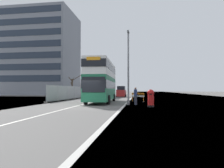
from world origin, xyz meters
TOP-DOWN VIEW (x-y plane):
  - ground at (0.66, 0.09)m, footprint 140.00×280.00m
  - double_decker_bus at (0.40, 6.48)m, footprint 3.02×10.42m
  - lamppost_foreground at (3.84, 3.38)m, footprint 0.29×0.70m
  - red_pillar_postbox at (6.00, 1.03)m, footprint 0.62×0.62m
  - roadworks_barrier at (4.77, 8.48)m, footprint 1.66×0.77m
  - construction_site_fence at (-6.20, 18.83)m, footprint 0.44×27.40m
  - car_oncoming_near at (1.18, 23.81)m, footprint 1.91×4.00m
  - car_receding_mid at (-3.44, 32.64)m, footprint 2.09×4.35m
  - bare_tree_far_verge_near at (-10.38, 26.05)m, footprint 3.00×2.08m
  - bare_tree_far_verge_mid at (-14.68, 49.46)m, footprint 3.11×2.95m
  - pedestrian_at_kerb at (4.58, 3.49)m, footprint 0.34×0.34m
  - backdrop_office_block at (-26.39, 41.61)m, footprint 21.07×16.06m

SIDE VIEW (x-z plane):
  - ground at x=0.66m, z-range -0.10..0.00m
  - roadworks_barrier at x=4.77m, z-range 0.14..1.28m
  - red_pillar_postbox at x=6.00m, z-range 0.08..1.67m
  - pedestrian_at_kerb at x=4.58m, z-range 0.01..1.82m
  - car_receding_mid at x=-3.44m, z-range -0.07..2.04m
  - construction_site_fence at x=-6.20m, z-range -0.04..2.14m
  - car_oncoming_near at x=1.18m, z-range -0.08..2.22m
  - bare_tree_far_verge_near at x=-10.38m, z-range -0.03..4.94m
  - bare_tree_far_verge_mid at x=-14.68m, z-range 0.08..5.05m
  - double_decker_bus at x=0.40m, z-range 0.16..5.06m
  - lamppost_foreground at x=3.84m, z-range -0.23..7.50m
  - backdrop_office_block at x=-26.39m, z-range 0.00..26.09m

